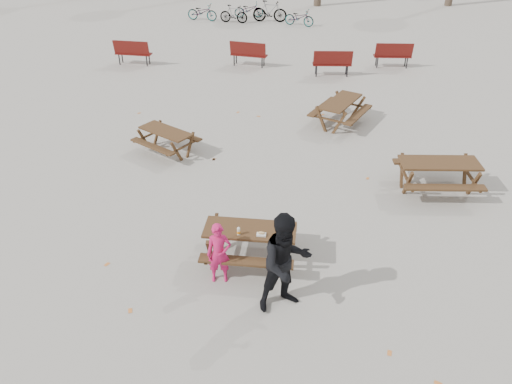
# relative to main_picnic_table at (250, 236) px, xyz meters

# --- Properties ---
(ground) EXTENTS (80.00, 80.00, 0.00)m
(ground) POSITION_rel_main_picnic_table_xyz_m (0.00, 0.00, -0.59)
(ground) COLOR gray
(ground) RESTS_ON ground
(main_picnic_table) EXTENTS (1.80, 1.45, 0.78)m
(main_picnic_table) POSITION_rel_main_picnic_table_xyz_m (0.00, 0.00, 0.00)
(main_picnic_table) COLOR #3B2615
(main_picnic_table) RESTS_ON ground
(food_tray) EXTENTS (0.18, 0.11, 0.03)m
(food_tray) POSITION_rel_main_picnic_table_xyz_m (0.24, -0.19, 0.21)
(food_tray) COLOR white
(food_tray) RESTS_ON main_picnic_table
(bread_roll) EXTENTS (0.14, 0.06, 0.05)m
(bread_roll) POSITION_rel_main_picnic_table_xyz_m (0.24, -0.19, 0.25)
(bread_roll) COLOR tan
(bread_roll) RESTS_ON food_tray
(soda_bottle) EXTENTS (0.07, 0.07, 0.17)m
(soda_bottle) POSITION_rel_main_picnic_table_xyz_m (-0.19, -0.21, 0.26)
(soda_bottle) COLOR silver
(soda_bottle) RESTS_ON main_picnic_table
(child) EXTENTS (0.51, 0.38, 1.27)m
(child) POSITION_rel_main_picnic_table_xyz_m (-0.50, -0.65, 0.05)
(child) COLOR #C61856
(child) RESTS_ON ground
(adult) EXTENTS (1.18, 1.10, 1.94)m
(adult) POSITION_rel_main_picnic_table_xyz_m (0.77, -1.17, 0.38)
(adult) COLOR black
(adult) RESTS_ON ground
(picnic_table_east) EXTENTS (2.02, 1.69, 0.81)m
(picnic_table_east) POSITION_rel_main_picnic_table_xyz_m (4.20, 3.17, -0.18)
(picnic_table_east) COLOR #3B2615
(picnic_table_east) RESTS_ON ground
(picnic_table_north) EXTENTS (2.00, 1.89, 0.68)m
(picnic_table_north) POSITION_rel_main_picnic_table_xyz_m (-2.93, 4.41, -0.25)
(picnic_table_north) COLOR #3B2615
(picnic_table_north) RESTS_ON ground
(picnic_table_far) EXTENTS (2.06, 2.23, 0.77)m
(picnic_table_far) POSITION_rel_main_picnic_table_xyz_m (1.94, 6.95, -0.20)
(picnic_table_far) COLOR #3B2615
(picnic_table_far) RESTS_ON ground
(park_bench_row) EXTENTS (12.20, 1.97, 1.03)m
(park_bench_row) POSITION_rel_main_picnic_table_xyz_m (-0.53, 12.23, -0.07)
(park_bench_row) COLOR maroon
(park_bench_row) RESTS_ON ground
(bicycle_row) EXTENTS (7.06, 2.46, 1.10)m
(bicycle_row) POSITION_rel_main_picnic_table_xyz_m (-2.52, 20.00, -0.12)
(bicycle_row) COLOR black
(bicycle_row) RESTS_ON ground
(fallen_leaves) EXTENTS (11.00, 11.00, 0.01)m
(fallen_leaves) POSITION_rel_main_picnic_table_xyz_m (0.50, 2.50, -0.58)
(fallen_leaves) COLOR orange
(fallen_leaves) RESTS_ON ground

